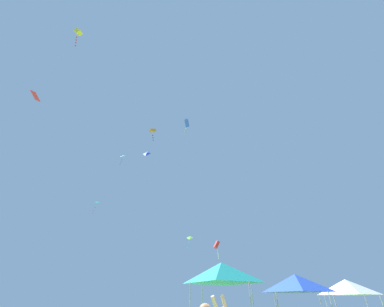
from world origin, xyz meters
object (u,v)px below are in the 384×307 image
at_px(kite_cyan_diamond, 97,203).
at_px(kite_blue_diamond, 147,153).
at_px(kite_red_box, 217,245).
at_px(kite_lime_diamond, 190,238).
at_px(kite_cyan_delta, 123,156).
at_px(canopy_tent_blue, 296,283).
at_px(canopy_tent_teal, 222,273).
at_px(kite_blue_box, 187,123).
at_px(canopy_tent_white, 347,287).
at_px(kite_yellow_box, 78,32).
at_px(kite_red_diamond, 36,96).
at_px(kite_orange_box, 153,131).

distance_m(kite_cyan_diamond, kite_blue_diamond, 11.73).
distance_m(kite_red_box, kite_lime_diamond, 4.00).
bearing_deg(kite_cyan_delta, canopy_tent_blue, -26.93).
relative_size(canopy_tent_teal, kite_blue_box, 1.48).
distance_m(canopy_tent_white, kite_yellow_box, 33.37).
relative_size(kite_red_box, kite_red_diamond, 1.56).
relative_size(kite_yellow_box, kite_cyan_delta, 1.39).
xyz_separation_m(kite_orange_box, kite_blue_box, (7.88, -5.15, -4.07)).
relative_size(canopy_tent_white, canopy_tent_teal, 0.79).
xyz_separation_m(canopy_tent_teal, kite_red_diamond, (-15.39, -4.82, 14.37)).
bearing_deg(kite_orange_box, kite_cyan_diamond, -102.43).
distance_m(kite_red_diamond, kite_blue_diamond, 17.33).
relative_size(canopy_tent_blue, kite_yellow_box, 1.18).
relative_size(kite_yellow_box, kite_cyan_diamond, 1.85).
xyz_separation_m(kite_yellow_box, kite_red_diamond, (-1.90, 0.34, -9.00)).
xyz_separation_m(kite_cyan_delta, kite_lime_diamond, (12.08, -4.59, -14.03)).
relative_size(canopy_tent_white, kite_blue_diamond, 2.55).
distance_m(kite_blue_box, kite_blue_diamond, 8.02).
xyz_separation_m(kite_blue_box, kite_red_diamond, (-10.34, -14.06, -6.06)).
height_order(kite_cyan_diamond, kite_lime_diamond, kite_cyan_diamond).
distance_m(kite_yellow_box, kite_orange_box, 19.60).
bearing_deg(kite_orange_box, kite_red_diamond, -97.29).
relative_size(canopy_tent_blue, kite_orange_box, 1.04).
height_order(canopy_tent_white, kite_blue_box, kite_blue_box).
xyz_separation_m(kite_orange_box, kite_lime_diamond, (9.09, -7.71, -20.85)).
bearing_deg(kite_red_box, kite_blue_diamond, 170.57).
bearing_deg(kite_cyan_diamond, kite_cyan_delta, 102.63).
bearing_deg(kite_orange_box, kite_red_box, -21.04).
relative_size(kite_orange_box, kite_red_box, 1.62).
xyz_separation_m(kite_cyan_diamond, kite_blue_diamond, (2.54, 5.75, 9.90)).
relative_size(canopy_tent_teal, kite_lime_diamond, 2.91).
height_order(canopy_tent_white, canopy_tent_teal, canopy_tent_teal).
relative_size(canopy_tent_blue, kite_cyan_diamond, 2.18).
distance_m(kite_orange_box, kite_cyan_diamond, 18.50).
bearing_deg(kite_cyan_diamond, kite_lime_diamond, 3.13).
bearing_deg(kite_yellow_box, kite_red_diamond, 169.70).
distance_m(canopy_tent_teal, kite_orange_box, 31.22).
distance_m(kite_cyan_delta, kite_blue_box, 11.40).
distance_m(canopy_tent_teal, kite_cyan_delta, 26.33).
xyz_separation_m(canopy_tent_teal, kite_red_box, (-1.75, 10.09, 3.56)).
bearing_deg(kite_cyan_delta, canopy_tent_teal, -35.28).
relative_size(canopy_tent_white, kite_red_box, 1.62).
bearing_deg(canopy_tent_white, kite_lime_diamond, 166.79).
xyz_separation_m(canopy_tent_teal, kite_cyan_diamond, (-14.76, 6.08, 8.07)).
relative_size(kite_yellow_box, kite_blue_box, 1.03).
height_order(canopy_tent_white, kite_red_diamond, kite_red_diamond).
height_order(canopy_tent_white, kite_cyan_delta, kite_cyan_delta).
xyz_separation_m(canopy_tent_white, kite_red_box, (-9.51, 6.13, 4.24)).
distance_m(canopy_tent_blue, kite_yellow_box, 30.45).
distance_m(kite_yellow_box, kite_red_box, 27.63).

